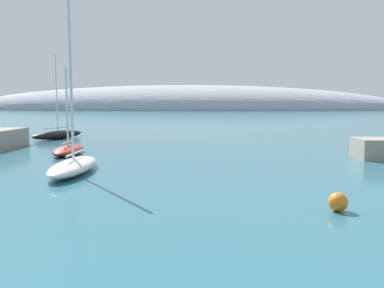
{
  "coord_description": "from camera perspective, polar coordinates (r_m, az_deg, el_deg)",
  "views": [
    {
      "loc": [
        -2.72,
        -2.87,
        4.52
      ],
      "look_at": [
        -3.83,
        27.49,
        1.35
      ],
      "focal_mm": 38.03,
      "sensor_mm": 36.0,
      "label": 1
    }
  ],
  "objects": [
    {
      "name": "sailboat_white_end_of_line",
      "position": [
        26.65,
        -16.29,
        -2.83
      ],
      "size": [
        2.23,
        7.34,
        10.69
      ],
      "rotation": [
        0.0,
        0.0,
        4.73
      ],
      "color": "white",
      "rests_on": "water"
    },
    {
      "name": "sailboat_red_mid_mooring",
      "position": [
        36.54,
        -16.96,
        -0.72
      ],
      "size": [
        2.29,
        5.94,
        7.33
      ],
      "rotation": [
        0.0,
        0.0,
        1.61
      ],
      "color": "red",
      "rests_on": "water"
    },
    {
      "name": "distant_ridge",
      "position": [
        229.54,
        -1.11,
        4.83
      ],
      "size": [
        250.17,
        65.94,
        27.41
      ],
      "primitive_type": "ellipsoid",
      "color": "#999EA8",
      "rests_on": "ground"
    },
    {
      "name": "mooring_buoy_orange",
      "position": [
        17.98,
        19.8,
        -7.65
      ],
      "size": [
        0.79,
        0.79,
        0.79
      ],
      "primitive_type": "sphere",
      "color": "orange",
      "rests_on": "water"
    },
    {
      "name": "sailboat_black_near_shore",
      "position": [
        51.98,
        -18.3,
        1.31
      ],
      "size": [
        4.86,
        7.89,
        10.28
      ],
      "rotation": [
        0.0,
        0.0,
        1.14
      ],
      "color": "black",
      "rests_on": "water"
    }
  ]
}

